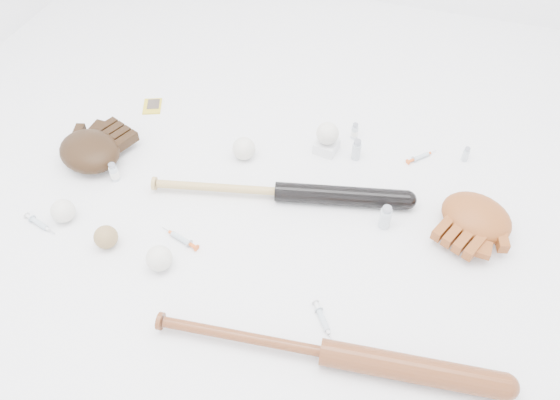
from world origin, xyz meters
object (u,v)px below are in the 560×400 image
(bat_wood, at_px, (324,352))
(glove_dark, at_px, (89,151))
(pedestal, at_px, (326,146))
(bat_dark, at_px, (278,192))

(bat_wood, height_order, glove_dark, glove_dark)
(bat_wood, relative_size, glove_dark, 3.47)
(glove_dark, bearing_deg, pedestal, 43.48)
(glove_dark, height_order, pedestal, glove_dark)
(bat_wood, xyz_separation_m, glove_dark, (-0.99, 0.49, 0.01))
(bat_dark, xyz_separation_m, bat_wood, (0.29, -0.52, 0.00))
(bat_wood, bearing_deg, pedestal, 97.98)
(bat_dark, xyz_separation_m, glove_dark, (-0.70, -0.03, 0.02))
(bat_dark, bearing_deg, glove_dark, 169.96)
(bat_dark, distance_m, pedestal, 0.30)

